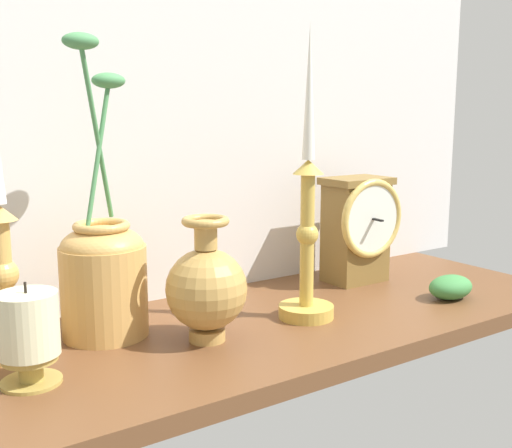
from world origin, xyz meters
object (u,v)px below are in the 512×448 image
mantel_clock (358,227)px  brass_vase_bulbous (206,287)px  pillar_candle_front (28,334)px  brass_vase_jar (103,272)px  candlestick_tall_center (307,229)px  candlestick_tall_left (3,278)px

mantel_clock → brass_vase_bulbous: 37.26cm
mantel_clock → pillar_candle_front: bearing=-169.8°
brass_vase_jar → pillar_candle_front: 15.97cm
pillar_candle_front → mantel_clock: bearing=10.2°
candlestick_tall_center → brass_vase_jar: (-26.39, 9.33, -4.26)cm
mantel_clock → brass_vase_jar: 45.85cm
mantel_clock → candlestick_tall_center: 22.14cm
mantel_clock → candlestick_tall_left: (-58.05, 0.24, -0.12)cm
brass_vase_jar → mantel_clock: bearing=0.9°
candlestick_tall_center → brass_vase_jar: 28.32cm
candlestick_tall_left → pillar_candle_front: 11.40cm
mantel_clock → brass_vase_bulbous: (-35.79, -10.03, -2.47)cm
candlestick_tall_left → brass_vase_jar: size_ratio=0.88×
mantel_clock → pillar_candle_front: mantel_clock is taller
candlestick_tall_left → brass_vase_jar: 12.28cm
brass_vase_bulbous → brass_vase_jar: bearing=137.2°
candlestick_tall_left → brass_vase_bulbous: candlestick_tall_left is taller
brass_vase_bulbous → pillar_candle_front: brass_vase_bulbous is taller
brass_vase_bulbous → candlestick_tall_center: bearing=-0.1°
candlestick_tall_left → candlestick_tall_center: size_ratio=0.82×
mantel_clock → pillar_candle_front: 59.19cm
mantel_clock → pillar_candle_front: (-58.12, -10.51, -3.92)cm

